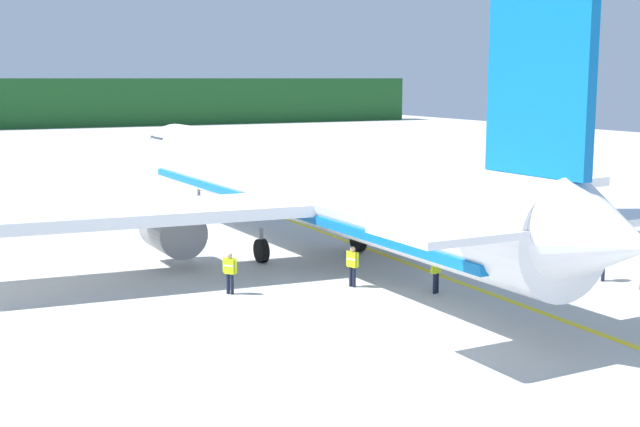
{
  "coord_description": "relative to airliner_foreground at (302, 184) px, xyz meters",
  "views": [
    {
      "loc": [
        16.91,
        -20.84,
        8.4
      ],
      "look_at": [
        33.35,
        13.0,
        2.39
      ],
      "focal_mm": 47.67,
      "sensor_mm": 36.0,
      "label": 1
    }
  ],
  "objects": [
    {
      "name": "airliner_foreground",
      "position": [
        0.0,
        0.0,
        0.0
      ],
      "size": [
        34.66,
        41.71,
        11.9
      ],
      "color": "white",
      "rests_on": "ground"
    },
    {
      "name": "crew_marshaller",
      "position": [
        1.5,
        -9.35,
        -2.41
      ],
      "size": [
        0.58,
        0.39,
        1.67
      ],
      "color": "#191E33",
      "rests_on": "ground"
    },
    {
      "name": "crew_loader_left",
      "position": [
        -0.97,
        -6.98,
        -2.41
      ],
      "size": [
        0.38,
        0.59,
        1.67
      ],
      "color": "#191E33",
      "rests_on": "ground"
    },
    {
      "name": "crew_loader_right",
      "position": [
        -5.85,
        -5.91,
        -2.41
      ],
      "size": [
        0.47,
        0.5,
        1.66
      ],
      "color": "#191E33",
      "rests_on": "ground"
    },
    {
      "name": "crew_supervisor",
      "position": [
        8.97,
        -10.66,
        -2.43
      ],
      "size": [
        0.5,
        0.47,
        1.64
      ],
      "color": "#191E33",
      "rests_on": "ground"
    },
    {
      "name": "apron_guide_line",
      "position": [
        3.39,
        -4.43,
        -3.39
      ],
      "size": [
        0.3,
        60.0,
        0.01
      ],
      "primitive_type": "cube",
      "color": "yellow",
      "rests_on": "ground"
    }
  ]
}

